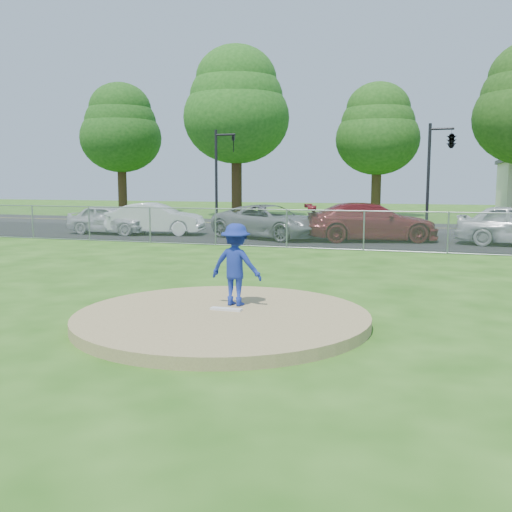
{
  "coord_description": "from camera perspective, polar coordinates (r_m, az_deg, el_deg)",
  "views": [
    {
      "loc": [
        3.77,
        -9.53,
        2.58
      ],
      "look_at": [
        0.0,
        2.0,
        1.0
      ],
      "focal_mm": 40.0,
      "sensor_mm": 36.0,
      "label": 1
    }
  ],
  "objects": [
    {
      "name": "ground",
      "position": [
        20.06,
        7.11,
        -0.02
      ],
      "size": [
        120.0,
        120.0,
        0.0
      ],
      "primitive_type": "plane",
      "color": "#235312",
      "rests_on": "ground"
    },
    {
      "name": "pitchers_mound",
      "position": [
        10.55,
        -3.4,
        -6.2
      ],
      "size": [
        5.4,
        5.4,
        0.2
      ],
      "primitive_type": "cylinder",
      "color": "#968052",
      "rests_on": "ground"
    },
    {
      "name": "pitching_rubber",
      "position": [
        10.7,
        -3.01,
        -5.33
      ],
      "size": [
        0.6,
        0.15,
        0.04
      ],
      "primitive_type": "cube",
      "color": "white",
      "rests_on": "pitchers_mound"
    },
    {
      "name": "chain_link_fence",
      "position": [
        21.94,
        8.14,
        2.56
      ],
      "size": [
        40.0,
        0.06,
        1.5
      ],
      "primitive_type": "cube",
      "color": "gray",
      "rests_on": "ground"
    },
    {
      "name": "parking_lot",
      "position": [
        26.43,
        9.81,
        1.73
      ],
      "size": [
        50.0,
        8.0,
        0.01
      ],
      "primitive_type": "cube",
      "color": "black",
      "rests_on": "ground"
    },
    {
      "name": "street",
      "position": [
        33.84,
        11.66,
        2.91
      ],
      "size": [
        60.0,
        7.0,
        0.01
      ],
      "primitive_type": "cube",
      "color": "#232326",
      "rests_on": "ground"
    },
    {
      "name": "tree_far_left",
      "position": [
        49.93,
        -13.39,
        12.38
      ],
      "size": [
        6.72,
        6.72,
        10.74
      ],
      "color": "#362113",
      "rests_on": "ground"
    },
    {
      "name": "tree_left",
      "position": [
        43.51,
        -1.98,
        14.9
      ],
      "size": [
        7.84,
        7.84,
        12.53
      ],
      "color": "#322012",
      "rests_on": "ground"
    },
    {
      "name": "tree_center",
      "position": [
        43.96,
        12.07,
        12.34
      ],
      "size": [
        6.16,
        6.16,
        9.84
      ],
      "color": "#392814",
      "rests_on": "ground"
    },
    {
      "name": "traffic_signal_left",
      "position": [
        33.94,
        -3.63,
        8.73
      ],
      "size": [
        1.28,
        0.2,
        5.6
      ],
      "color": "black",
      "rests_on": "ground"
    },
    {
      "name": "traffic_signal_center",
      "position": [
        31.6,
        18.75,
        10.73
      ],
      "size": [
        1.42,
        2.48,
        5.6
      ],
      "color": "black",
      "rests_on": "ground"
    },
    {
      "name": "pitcher",
      "position": [
        11.0,
        -2.02,
        -0.87
      ],
      "size": [
        1.07,
        0.67,
        1.59
      ],
      "primitive_type": "imported",
      "rotation": [
        0.0,
        0.0,
        3.06
      ],
      "color": "navy",
      "rests_on": "pitchers_mound"
    },
    {
      "name": "traffic_cone",
      "position": [
        26.01,
        -1.82,
        2.45
      ],
      "size": [
        0.33,
        0.33,
        0.63
      ],
      "primitive_type": "cone",
      "color": "orange",
      "rests_on": "parking_lot"
    },
    {
      "name": "parked_car_silver",
      "position": [
        29.21,
        -14.44,
        3.56
      ],
      "size": [
        4.27,
        1.8,
        1.44
      ],
      "primitive_type": "imported",
      "rotation": [
        0.0,
        0.0,
        1.55
      ],
      "color": "silver",
      "rests_on": "parking_lot"
    },
    {
      "name": "parked_car_white",
      "position": [
        28.39,
        -10.0,
        3.68
      ],
      "size": [
        4.92,
        2.55,
        1.54
      ],
      "primitive_type": "imported",
      "rotation": [
        0.0,
        0.0,
        1.78
      ],
      "color": "white",
      "rests_on": "parking_lot"
    },
    {
      "name": "parked_car_gray",
      "position": [
        26.13,
        1.33,
        3.47
      ],
      "size": [
        6.06,
        4.37,
        1.53
      ],
      "primitive_type": "imported",
      "rotation": [
        0.0,
        0.0,
        1.2
      ],
      "color": "gray",
      "rests_on": "parking_lot"
    },
    {
      "name": "parked_car_darkred",
      "position": [
        25.4,
        11.43,
        3.36
      ],
      "size": [
        6.18,
        3.94,
        1.67
      ],
      "primitive_type": "imported",
      "rotation": [
        0.0,
        0.0,
        1.87
      ],
      "color": "maroon",
      "rests_on": "parking_lot"
    }
  ]
}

